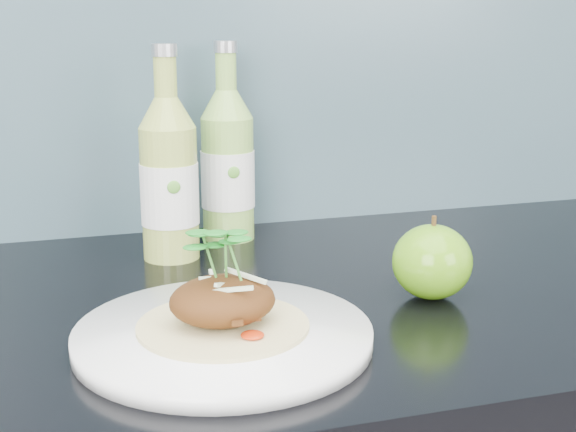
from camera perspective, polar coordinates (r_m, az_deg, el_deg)
The scene contains 5 objects.
dinner_plate at distance 0.74m, azimuth -4.62°, elevation -8.47°, with size 0.36×0.36×0.02m.
pork_taco at distance 0.73m, azimuth -4.68°, elevation -5.81°, with size 0.16×0.16×0.10m.
green_apple at distance 0.86m, azimuth 10.21°, elevation -3.22°, with size 0.09×0.09×0.09m.
cider_bottle_left at distance 0.98m, azimuth -8.46°, elevation 2.60°, with size 0.07×0.07×0.26m.
cider_bottle_right at distance 1.06m, azimuth -4.31°, elevation 3.59°, with size 0.08×0.08×0.26m.
Camera 1 is at (-0.18, 0.91, 1.19)m, focal length 50.00 mm.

